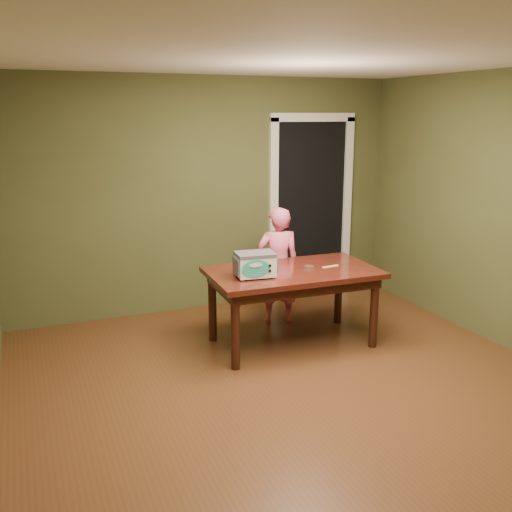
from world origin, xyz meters
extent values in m
plane|color=#5B2F1A|center=(0.00, 0.00, 0.00)|extent=(5.00, 5.00, 0.00)
cube|color=#4D532C|center=(0.00, 2.50, 1.30)|extent=(4.50, 0.02, 2.60)
cube|color=white|center=(0.00, 0.00, 2.60)|extent=(4.50, 5.00, 0.02)
cube|color=black|center=(1.30, 2.80, 1.05)|extent=(0.90, 0.60, 2.10)
cube|color=black|center=(1.30, 2.48, 1.05)|extent=(0.90, 0.02, 2.10)
cube|color=white|center=(0.80, 2.47, 1.05)|extent=(0.10, 0.06, 2.20)
cube|color=white|center=(1.80, 2.47, 1.05)|extent=(0.10, 0.06, 2.20)
cube|color=white|center=(1.30, 2.47, 2.15)|extent=(1.10, 0.06, 0.10)
cube|color=#35160C|center=(0.39, 1.10, 0.72)|extent=(1.63, 0.95, 0.05)
cube|color=black|center=(0.39, 1.10, 0.65)|extent=(1.50, 0.83, 0.10)
cylinder|color=black|center=(-0.32, 0.77, 0.35)|extent=(0.08, 0.08, 0.70)
cylinder|color=black|center=(-0.30, 1.47, 0.35)|extent=(0.08, 0.08, 0.70)
cylinder|color=black|center=(1.08, 0.73, 0.35)|extent=(0.08, 0.08, 0.70)
cylinder|color=black|center=(1.10, 1.43, 0.35)|extent=(0.08, 0.08, 0.70)
cylinder|color=#4C4F54|center=(-0.18, 0.94, 0.76)|extent=(0.02, 0.02, 0.01)
cylinder|color=#4C4F54|center=(-0.16, 1.13, 0.76)|extent=(0.02, 0.02, 0.01)
cylinder|color=#4C4F54|center=(0.10, 0.91, 0.76)|extent=(0.02, 0.02, 0.01)
cylinder|color=#4C4F54|center=(0.12, 1.10, 0.76)|extent=(0.02, 0.02, 0.01)
cube|color=white|center=(-0.03, 1.02, 0.86)|extent=(0.36, 0.28, 0.19)
cube|color=#4C4F54|center=(-0.03, 1.02, 0.96)|extent=(0.37, 0.29, 0.03)
cube|color=#4C4F54|center=(-0.21, 1.04, 0.86)|extent=(0.04, 0.22, 0.15)
cube|color=#4C4F54|center=(0.14, 1.00, 0.86)|extent=(0.04, 0.22, 0.15)
ellipsoid|color=teal|center=(-0.08, 0.90, 0.86)|extent=(0.26, 0.04, 0.16)
cylinder|color=black|center=(0.05, 0.88, 0.88)|extent=(0.02, 0.01, 0.02)
cylinder|color=black|center=(0.05, 0.88, 0.83)|extent=(0.02, 0.01, 0.02)
cylinder|color=silver|center=(0.56, 1.09, 0.76)|extent=(0.10, 0.10, 0.02)
cylinder|color=#54341C|center=(0.56, 1.09, 0.77)|extent=(0.09, 0.09, 0.01)
cube|color=#FFF46E|center=(0.78, 1.06, 0.75)|extent=(0.18, 0.04, 0.01)
imported|color=#EF6285|center=(0.51, 1.71, 0.63)|extent=(0.52, 0.41, 1.26)
camera|label=1|loc=(-1.94, -3.59, 2.20)|focal=40.00mm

